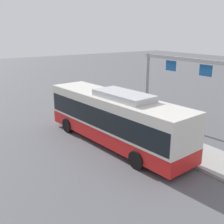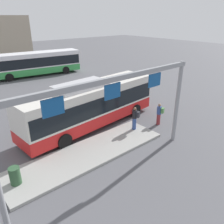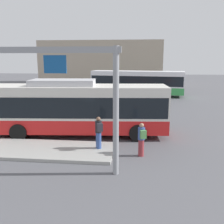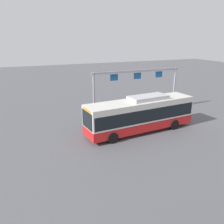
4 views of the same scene
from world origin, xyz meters
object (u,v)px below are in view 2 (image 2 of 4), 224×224
(bus_background_left, at_px, (37,62))
(trash_bin, at_px, (15,176))
(person_boarding, at_px, (135,118))
(bus_main, at_px, (91,103))
(person_waiting_near, at_px, (159,114))

(bus_background_left, bearing_deg, trash_bin, 70.99)
(bus_background_left, height_order, person_boarding, bus_background_left)
(bus_main, bearing_deg, trash_bin, -160.89)
(bus_main, relative_size, person_boarding, 6.66)
(bus_background_left, distance_m, person_waiting_near, 20.54)
(bus_main, xyz_separation_m, person_boarding, (1.78, -2.71, -0.76))
(person_boarding, xyz_separation_m, person_waiting_near, (2.18, -0.43, -0.16))
(bus_main, height_order, person_boarding, bus_main)
(bus_background_left, bearing_deg, bus_main, 86.11)
(bus_main, bearing_deg, person_boarding, -61.53)
(bus_main, xyz_separation_m, person_waiting_near, (3.96, -3.14, -0.92))
(bus_main, distance_m, bus_background_left, 17.72)
(person_boarding, bearing_deg, trash_bin, 67.73)
(bus_background_left, xyz_separation_m, person_waiting_near, (0.47, -20.51, -0.89))
(bus_main, distance_m, person_waiting_near, 5.13)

